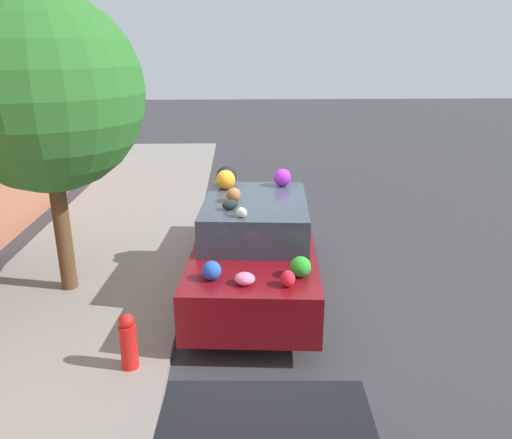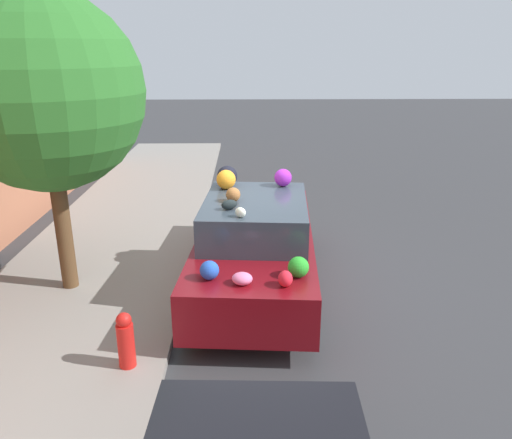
% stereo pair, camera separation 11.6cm
% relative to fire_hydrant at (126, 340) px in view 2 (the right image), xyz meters
% --- Properties ---
extents(ground_plane, '(60.00, 60.00, 0.00)m').
position_rel_fire_hydrant_xyz_m(ground_plane, '(2.30, -1.54, -0.45)').
color(ground_plane, '#38383A').
extents(sidewalk_curb, '(24.00, 3.20, 0.11)m').
position_rel_fire_hydrant_xyz_m(sidewalk_curb, '(2.30, 1.16, -0.40)').
color(sidewalk_curb, gray).
rests_on(sidewalk_curb, ground).
extents(street_tree, '(2.76, 2.76, 4.35)m').
position_rel_fire_hydrant_xyz_m(street_tree, '(2.12, 1.36, 2.62)').
color(street_tree, brown).
rests_on(street_tree, sidewalk_curb).
extents(fire_hydrant, '(0.20, 0.20, 0.70)m').
position_rel_fire_hydrant_xyz_m(fire_hydrant, '(0.00, 0.00, 0.00)').
color(fire_hydrant, red).
rests_on(fire_hydrant, sidewalk_curb).
extents(art_car, '(4.68, 2.07, 1.84)m').
position_rel_fire_hydrant_xyz_m(art_car, '(2.27, -1.56, 0.32)').
color(art_car, maroon).
rests_on(art_car, ground).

